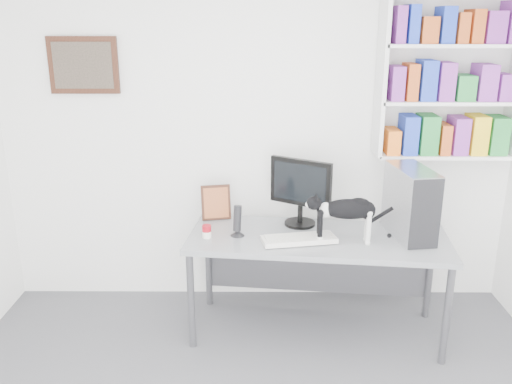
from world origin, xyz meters
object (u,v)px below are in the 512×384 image
bookshelf (450,74)px  leaning_print (216,202)px  desk (316,285)px  monitor (301,192)px  speaker (237,220)px  pc_tower (410,203)px  soup_can (207,231)px  keyboard (299,239)px  cat (346,220)px

bookshelf → leaning_print: 1.96m
desk → monitor: 0.69m
speaker → leaning_print: bearing=135.1°
bookshelf → pc_tower: bearing=-127.6°
desk → speaker: bearing=-174.6°
bookshelf → soup_can: bookshelf is taller
bookshelf → keyboard: (-1.11, -0.54, -1.07)m
desk → monitor: monitor is taller
monitor → cat: (0.29, -0.34, -0.09)m
monitor → cat: 0.45m
bookshelf → soup_can: size_ratio=13.28×
pc_tower → speaker: 1.22m
leaning_print → desk: bearing=-36.3°
monitor → speaker: size_ratio=2.21×
bookshelf → monitor: 1.38m
monitor → pc_tower: (0.75, -0.21, -0.01)m
keyboard → speaker: 0.45m
keyboard → cat: size_ratio=0.96×
desk → soup_can: size_ratio=19.56×
cat → soup_can: bearing=176.8°
pc_tower → speaker: pc_tower is taller
soup_can → monitor: bearing=21.0°
soup_can → cat: 0.97m
bookshelf → monitor: bearing=-168.6°
keyboard → pc_tower: 0.82m
keyboard → pc_tower: (0.78, 0.11, 0.23)m
leaning_print → soup_can: leaning_print is taller
speaker → soup_can: 0.23m
desk → bookshelf: bearing=31.1°
bookshelf → pc_tower: 1.00m
leaning_print → soup_can: (-0.04, -0.38, -0.09)m
desk → cat: (0.17, -0.11, 0.54)m
pc_tower → cat: (-0.46, -0.12, -0.08)m
monitor → keyboard: bearing=-64.1°
cat → keyboard: bearing=179.9°
cat → leaning_print: bearing=155.1°
pc_tower → leaning_print: size_ratio=1.80×
desk → soup_can: 0.89m
cat → pc_tower: bearing=16.3°
pc_tower → leaning_print: (-1.39, 0.33, -0.11)m
speaker → leaning_print: leaning_print is taller
pc_tower → desk: bearing=173.3°
keyboard → soup_can: bearing=163.5°
keyboard → soup_can: size_ratio=5.45×
desk → leaning_print: 0.97m
pc_tower → soup_can: pc_tower is taller
monitor → bookshelf: bearing=42.6°
desk → soup_can: soup_can is taller
cat → speaker: bearing=172.6°
leaning_print → keyboard: bearing=-47.7°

